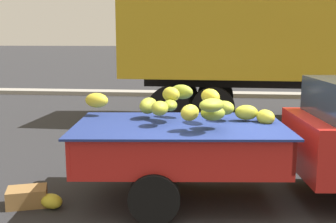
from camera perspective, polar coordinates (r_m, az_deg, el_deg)
name	(u,v)px	position (r m, az deg, el deg)	size (l,w,h in m)	color
ground	(244,205)	(5.84, 10.65, -12.68)	(220.00, 220.00, 0.00)	#28282B
curb_strip	(223,94)	(16.11, 7.77, 2.40)	(80.00, 0.80, 0.16)	gray
pickup_truck	(323,138)	(6.07, 20.92, -3.48)	(5.24, 2.20, 1.70)	#B21E19
fallen_banana_bunch_near_tailgate	(51,201)	(5.81, -15.99, -11.97)	(0.33, 0.23, 0.20)	gold
produce_crate	(27,197)	(6.00, -19.12, -11.20)	(0.52, 0.36, 0.24)	olive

